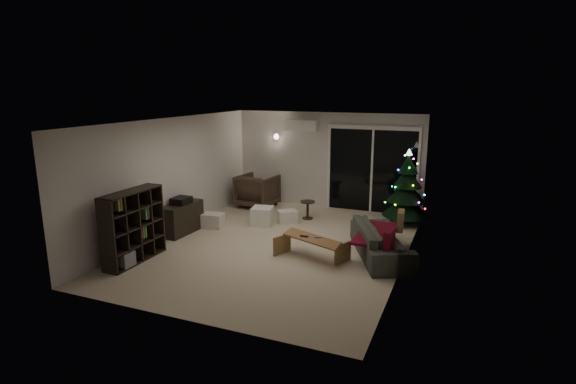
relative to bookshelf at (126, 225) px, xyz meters
name	(u,v)px	position (x,y,z in m)	size (l,w,h in m)	color
room	(323,184)	(2.71, 3.27, 0.35)	(6.50, 7.51, 2.60)	beige
bookshelf	(126,225)	(0.00, 0.00, 0.00)	(0.34, 1.33, 1.33)	black
media_cabinet	(182,218)	(0.00, 1.70, -0.33)	(0.40, 1.06, 0.66)	black
stereo	(181,200)	(0.00, 1.70, 0.07)	(0.34, 0.40, 0.14)	black
armchair	(257,191)	(0.55, 4.32, -0.23)	(0.93, 0.96, 0.87)	#45312A
ottoman	(262,216)	(1.37, 2.90, -0.45)	(0.46, 0.46, 0.42)	white
cardboard_box_a	(213,221)	(0.42, 2.28, -0.50)	(0.46, 0.35, 0.33)	beige
cardboard_box_b	(287,217)	(1.85, 3.25, -0.51)	(0.43, 0.33, 0.30)	beige
side_table	(308,210)	(2.17, 3.76, -0.44)	(0.35, 0.35, 0.44)	black
floor_lamp	(277,169)	(0.80, 5.07, 0.26)	(0.30, 0.30, 1.85)	black
sofa	(381,241)	(4.30, 1.95, -0.36)	(2.07, 0.81, 0.61)	#434741
sofa_throw	(376,233)	(4.20, 1.95, -0.23)	(0.65, 1.49, 0.05)	maroon
cushion_a	(401,221)	(4.55, 2.60, -0.12)	(0.12, 0.40, 0.40)	#776245
cushion_b	(389,241)	(4.55, 1.30, -0.12)	(0.12, 0.40, 0.40)	maroon
coffee_table	(312,248)	(3.12, 1.36, -0.46)	(1.26, 0.44, 0.40)	olive
remote_a	(304,236)	(2.97, 1.36, -0.25)	(0.16, 0.05, 0.02)	black
remote_b	(318,237)	(3.22, 1.41, -0.25)	(0.15, 0.04, 0.02)	slate
christmas_tree	(407,187)	(4.43, 4.27, 0.22)	(1.10, 1.10, 1.77)	black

